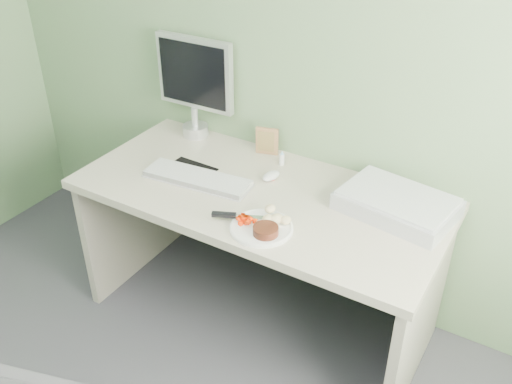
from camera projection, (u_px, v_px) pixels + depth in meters
The scene contains 14 objects.
wall_back at pixel (305, 25), 2.39m from camera, with size 3.50×3.50×0.00m, color #66845C.
desk at pixel (259, 226), 2.54m from camera, with size 1.60×0.75×0.73m.
plate at pixel (262, 228), 2.21m from camera, with size 0.25×0.25×0.01m, color white.
steak at pixel (266, 230), 2.16m from camera, with size 0.10×0.10×0.03m, color black.
potato_pile at pixel (277, 216), 2.22m from camera, with size 0.10×0.07×0.05m, color tan.
carrot_heap at pixel (246, 219), 2.21m from camera, with size 0.06×0.05×0.04m, color #F22E05.
steak_knife at pixel (234, 216), 2.25m from camera, with size 0.24×0.12×0.02m.
mousepad at pixel (187, 172), 2.58m from camera, with size 0.22×0.19×0.00m, color black.
keyboard at pixel (197, 178), 2.51m from camera, with size 0.48×0.14×0.02m, color white.
computer_mouse at pixel (271, 176), 2.52m from camera, with size 0.05×0.10×0.03m, color white.
photo_frame at pixel (267, 141), 2.70m from camera, with size 0.11×0.01×0.14m, color olive.
eyedrop_bottle at pixel (282, 158), 2.63m from camera, with size 0.02×0.02×0.07m.
scanner at pixel (397, 205), 2.30m from camera, with size 0.45×0.30×0.07m, color #B0B2B7.
monitor at pixel (195, 82), 2.76m from camera, with size 0.42×0.13×0.50m.
Camera 1 is at (1.05, -0.16, 2.04)m, focal length 40.00 mm.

